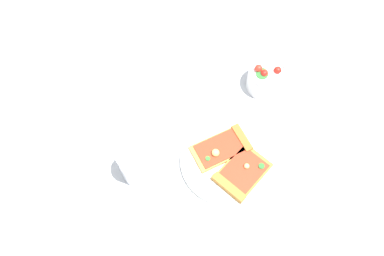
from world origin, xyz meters
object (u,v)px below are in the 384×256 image
plate (227,161)px  pizza_slice_far (224,147)px  salad_bowl (267,78)px  soda_glass (135,164)px  paper_napkin (134,118)px  pizza_slice_near (240,175)px

plate → pizza_slice_far: bearing=-132.3°
plate → pizza_slice_far: (-0.02, -0.03, 0.01)m
pizza_slice_far → salad_bowl: salad_bowl is taller
soda_glass → pizza_slice_far: bearing=141.8°
paper_napkin → plate: bearing=98.3°
soda_glass → plate: bearing=133.0°
plate → pizza_slice_near: (0.02, 0.05, 0.01)m
plate → pizza_slice_far: size_ratio=1.44×
pizza_slice_near → paper_napkin: size_ratio=0.92×
salad_bowl → soda_glass: 0.42m
salad_bowl → soda_glass: soda_glass is taller
pizza_slice_near → paper_napkin: pizza_slice_near is taller
pizza_slice_near → paper_napkin: bearing=-85.9°
salad_bowl → soda_glass: size_ratio=0.82×
salad_bowl → paper_napkin: bearing=-38.1°
plate → soda_glass: soda_glass is taller
plate → salad_bowl: size_ratio=2.24×
plate → soda_glass: 0.23m
soda_glass → pizza_slice_near: bearing=122.6°
pizza_slice_near → plate: bearing=-109.2°
pizza_slice_far → soda_glass: size_ratio=1.28×
pizza_slice_near → salad_bowl: 0.29m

